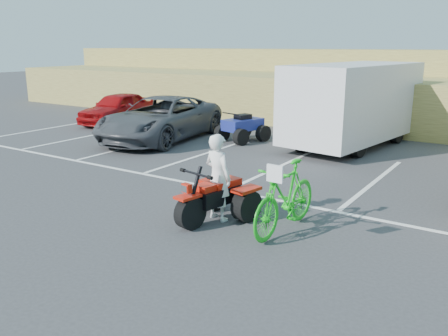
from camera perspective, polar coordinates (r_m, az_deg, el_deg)
The scene contains 11 objects.
ground at distance 9.39m, azimuth -7.65°, elevation -6.35°, with size 100.00×100.00×0.00m, color #363639.
parking_stripes at distance 12.19m, azimuth 8.10°, elevation -1.39°, with size 28.00×5.16×0.01m.
grass_embankment at distance 22.88m, azimuth 18.78°, elevation 9.07°, with size 40.00×8.50×3.10m.
red_trike_atv at distance 9.32m, azimuth -1.39°, elevation -6.37°, with size 1.24×1.66×1.08m, color red, non-canonical shape.
rider at distance 9.15m, azimuth -0.74°, elevation -1.13°, with size 0.62×0.41×1.71m, color white.
green_dirt_bike at distance 8.71m, azimuth 7.40°, elevation -3.50°, with size 0.61×2.15×1.29m, color #14BF19.
grey_pickup at distance 17.23m, azimuth -7.64°, elevation 5.92°, with size 2.55×5.53×1.54m, color #404247.
red_car at distance 21.24m, azimuth -12.66°, elevation 7.07°, with size 1.58×3.94×1.34m, color #9A080A.
cargo_trailer at distance 16.53m, azimuth 15.35°, elevation 7.65°, with size 3.16×6.12×2.73m.
quad_atv_blue at distance 16.96m, azimuth 2.25°, elevation 3.27°, with size 1.22×1.64×1.07m, color navy, non-canonical shape.
quad_atv_green at distance 15.75m, azimuth 11.48°, elevation 2.10°, with size 1.21×1.61×1.05m, color #165613, non-canonical shape.
Camera 1 is at (5.81, -6.57, 3.34)m, focal length 38.00 mm.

